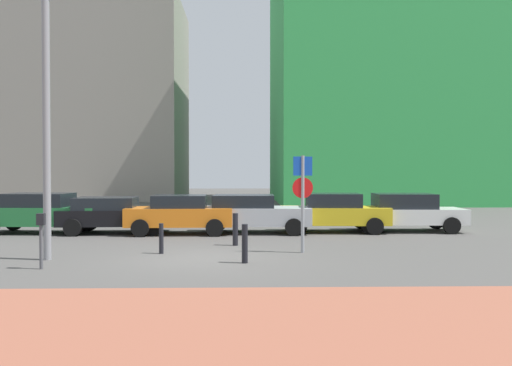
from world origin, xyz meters
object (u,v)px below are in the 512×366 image
parked_car_green (41,212)px  parked_car_yellow (334,212)px  parking_sign_post (303,192)px  parked_car_silver (252,213)px  parked_car_white (404,212)px  parked_car_black (114,214)px  traffic_bollard_far (245,244)px  parking_meter (41,233)px  traffic_bollard_mid (161,239)px  traffic_bollard_near (235,229)px  street_lamp (46,97)px  parked_car_orange (180,214)px

parked_car_green → parked_car_yellow: parked_car_green is taller
parked_car_yellow → parking_sign_post: parking_sign_post is taller
parked_car_silver → parked_car_white: (5.98, 0.37, -0.01)m
parked_car_black → traffic_bollard_far: bearing=-53.5°
parked_car_yellow → parking_meter: parked_car_yellow is taller
traffic_bollard_mid → traffic_bollard_far: 2.87m
traffic_bollard_near → parked_car_yellow: bearing=43.8°
parked_car_black → parked_car_silver: bearing=-0.5°
parking_sign_post → traffic_bollard_mid: 4.27m
parked_car_white → parking_sign_post: parking_sign_post is taller
traffic_bollard_mid → parked_car_white: bearing=31.9°
street_lamp → traffic_bollard_far: (5.24, -0.62, -3.81)m
parked_car_orange → traffic_bollard_far: parked_car_orange is taller
parked_car_yellow → parked_car_black: bearing=-179.1°
parked_car_silver → traffic_bollard_far: parked_car_silver is taller
parked_car_silver → traffic_bollard_far: size_ratio=4.32×
traffic_bollard_near → parking_meter: bearing=-139.6°
parked_car_orange → parking_meter: bearing=-109.3°
traffic_bollard_near → street_lamp: bearing=-152.3°
parking_meter → street_lamp: size_ratio=0.18×
parking_meter → traffic_bollard_far: 4.96m
parked_car_black → parked_car_orange: bearing=-7.7°
parked_car_white → parked_car_orange: bearing=-175.7°
parked_car_green → parked_car_black: (2.82, -0.10, -0.07)m
parking_sign_post → street_lamp: bearing=-171.3°
parked_car_black → parking_sign_post: bearing=-37.0°
parked_car_silver → parking_sign_post: 5.23m
parked_car_green → parked_car_orange: 5.37m
parked_car_black → parked_car_orange: (2.53, -0.34, 0.03)m
parked_car_green → parked_car_yellow: size_ratio=1.09×
parked_car_green → traffic_bollard_mid: parked_car_green is taller
traffic_bollard_near → parked_car_silver: bearing=80.1°
traffic_bollard_near → traffic_bollard_far: bearing=-84.9°
parking_meter → traffic_bollard_mid: bearing=42.6°
parked_car_black → parking_sign_post: (6.63, -5.00, 1.03)m
parked_car_yellow → traffic_bollard_near: (-3.77, -3.61, -0.27)m
parked_car_silver → parking_sign_post: size_ratio=1.54×
parked_car_black → parked_car_yellow: (8.43, 0.13, 0.04)m
parked_car_white → traffic_bollard_near: (-6.57, -3.79, -0.26)m
parked_car_silver → street_lamp: 8.91m
parking_meter → parking_sign_post: bearing=20.0°
parked_car_silver → parking_sign_post: (1.37, -4.95, 0.99)m
parked_car_white → traffic_bollard_far: bearing=-131.9°
parked_car_black → street_lamp: (-0.28, -6.07, 3.57)m
parked_car_black → parked_car_orange: size_ratio=1.08×
parking_sign_post → parking_meter: 7.05m
parked_car_orange → parked_car_silver: 2.74m
parked_car_silver → traffic_bollard_far: (-0.31, -6.64, -0.28)m
traffic_bollard_near → traffic_bollard_mid: traffic_bollard_near is taller
parking_meter → street_lamp: 3.70m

